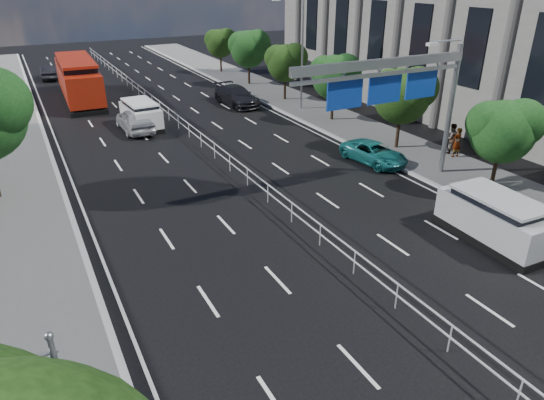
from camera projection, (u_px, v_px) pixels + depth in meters
ground at (428, 336)px, 15.51m from camera, size 160.00×160.00×0.00m
median_fence at (192, 133)px, 33.27m from camera, size 0.05×85.00×1.02m
toilet_sign at (37, 395)px, 9.63m from camera, size 1.62×0.18×4.34m
overhead_gantry at (399, 82)px, 23.99m from camera, size 10.24×0.38×7.45m
streetlight_far at (299, 46)px, 38.50m from camera, size 2.78×2.40×9.00m
civic_hall at (460, 28)px, 40.42m from camera, size 14.40×36.00×14.35m
far_tree_c at (504, 128)px, 24.37m from camera, size 3.52×3.28×4.94m
far_tree_d at (403, 93)px, 30.25m from camera, size 3.85×3.59×5.34m
far_tree_e at (335, 75)px, 36.30m from camera, size 3.63×3.38×5.13m
far_tree_f at (286, 61)px, 42.33m from camera, size 3.52×3.28×5.02m
far_tree_g at (249, 47)px, 48.21m from camera, size 3.96×3.69×5.45m
far_tree_h at (220, 42)px, 54.35m from camera, size 3.41×3.18×4.91m
white_minivan at (141, 115)px, 35.81m from camera, size 2.22×4.67×1.99m
red_bus at (78, 79)px, 43.22m from camera, size 3.38×12.38×3.67m
near_car_silver at (135, 120)px, 35.08m from camera, size 2.07×4.98×1.69m
near_car_dark at (49, 72)px, 52.21m from camera, size 1.77×4.46×1.44m
silver_minivan at (495, 219)px, 20.60m from camera, size 2.36×5.12×2.09m
parked_car_teal at (374, 153)px, 29.32m from camera, size 2.57×4.64×1.23m
parked_car_dark at (237, 96)px, 41.97m from camera, size 2.62×5.67×1.61m
pedestrian_a at (457, 142)px, 29.73m from camera, size 0.68×0.45×1.84m
pedestrian_b at (451, 138)px, 30.33m from camera, size 1.13×1.01×1.91m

